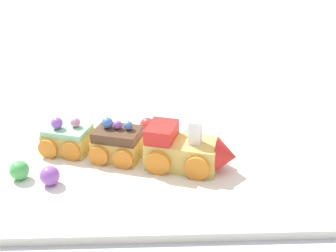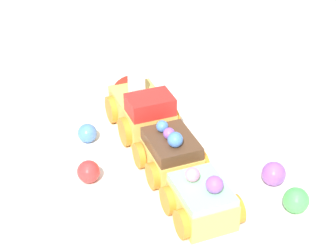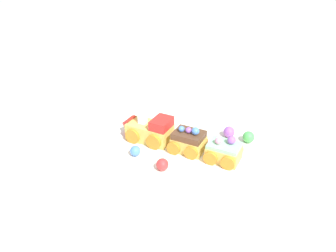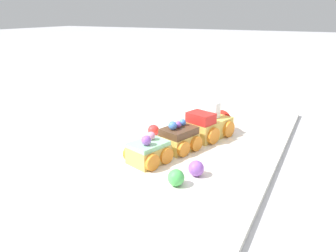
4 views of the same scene
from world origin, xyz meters
The scene contains 9 objects.
ground_plane centered at (0.00, 0.00, 0.00)m, with size 10.00×10.00×0.00m, color #B2B2B7.
display_board centered at (0.00, 0.00, 0.01)m, with size 0.74×0.38×0.01m, color white.
cake_train_locomotive centered at (0.08, -0.03, 0.04)m, with size 0.15×0.10×0.08m.
cake_car_chocolate centered at (-0.03, 0.01, 0.04)m, with size 0.09×0.09×0.07m.
cake_car_mint centered at (-0.12, 0.03, 0.03)m, with size 0.09×0.09×0.06m.
gumball_purple centered at (-0.13, -0.07, 0.03)m, with size 0.03×0.03×0.03m, color #9956C6.
gumball_red centered at (0.01, 0.10, 0.03)m, with size 0.03×0.03×0.03m, color red.
gumball_green centered at (-0.17, -0.05, 0.03)m, with size 0.03×0.03×0.03m, color #4CBC56.
gumball_blue centered at (0.09, 0.05, 0.02)m, with size 0.03×0.03×0.03m, color #4C84E0.
Camera 2 is at (-0.45, 0.35, 0.43)m, focal length 60.00 mm.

